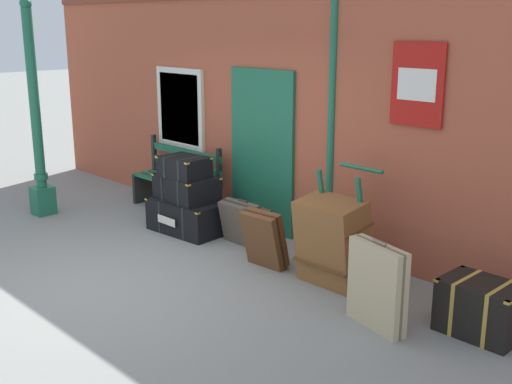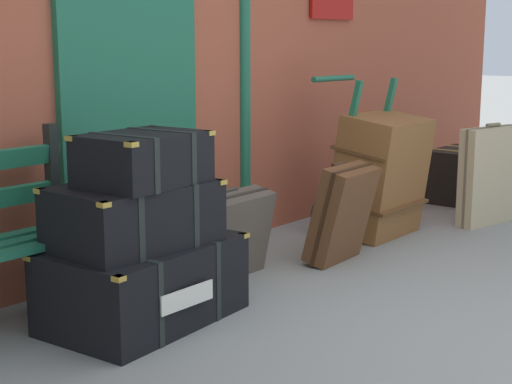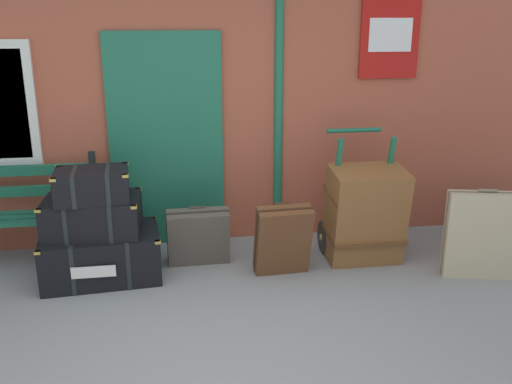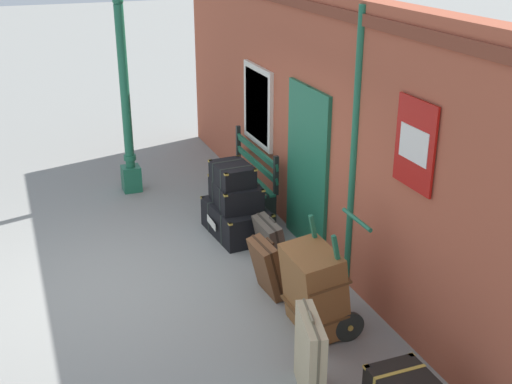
# 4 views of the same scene
# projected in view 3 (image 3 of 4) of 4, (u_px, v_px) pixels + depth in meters

# --- Properties ---
(brick_facade) EXTENTS (10.40, 0.35, 3.20)m
(brick_facade) POSITION_uv_depth(u_px,v_px,m) (181.00, 83.00, 5.52)
(brick_facade) COLOR #AD5138
(brick_facade) RESTS_ON ground
(platform_bench) EXTENTS (1.60, 0.43, 1.01)m
(platform_bench) POSITION_uv_depth(u_px,v_px,m) (10.00, 217.00, 5.21)
(platform_bench) COLOR #1E6647
(platform_bench) RESTS_ON ground
(steamer_trunk_base) EXTENTS (1.06, 0.73, 0.43)m
(steamer_trunk_base) POSITION_uv_depth(u_px,v_px,m) (102.00, 255.00, 4.97)
(steamer_trunk_base) COLOR black
(steamer_trunk_base) RESTS_ON ground
(steamer_trunk_middle) EXTENTS (0.83, 0.58, 0.33)m
(steamer_trunk_middle) POSITION_uv_depth(u_px,v_px,m) (93.00, 216.00, 4.86)
(steamer_trunk_middle) COLOR black
(steamer_trunk_middle) RESTS_ON steamer_trunk_base
(steamer_trunk_top) EXTENTS (0.64, 0.49, 0.27)m
(steamer_trunk_top) POSITION_uv_depth(u_px,v_px,m) (92.00, 185.00, 4.73)
(steamer_trunk_top) COLOR black
(steamer_trunk_top) RESTS_ON steamer_trunk_middle
(porters_trolley) EXTENTS (0.71, 0.62, 1.19)m
(porters_trolley) POSITION_uv_depth(u_px,v_px,m) (358.00, 227.00, 5.46)
(porters_trolley) COLOR black
(porters_trolley) RESTS_ON ground
(large_brown_trunk) EXTENTS (0.70, 0.55, 0.93)m
(large_brown_trunk) POSITION_uv_depth(u_px,v_px,m) (365.00, 214.00, 5.23)
(large_brown_trunk) COLOR brown
(large_brown_trunk) RESTS_ON ground
(suitcase_olive) EXTENTS (0.50, 0.35, 0.67)m
(suitcase_olive) POSITION_uv_depth(u_px,v_px,m) (283.00, 240.00, 4.98)
(suitcase_olive) COLOR brown
(suitcase_olive) RESTS_ON ground
(suitcase_charcoal) EXTENTS (0.66, 0.30, 0.82)m
(suitcase_charcoal) POSITION_uv_depth(u_px,v_px,m) (482.00, 235.00, 4.93)
(suitcase_charcoal) COLOR tan
(suitcase_charcoal) RESTS_ON ground
(suitcase_brown) EXTENTS (0.58, 0.30, 0.57)m
(suitcase_brown) POSITION_uv_depth(u_px,v_px,m) (198.00, 237.00, 5.20)
(suitcase_brown) COLOR #51473D
(suitcase_brown) RESTS_ON ground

